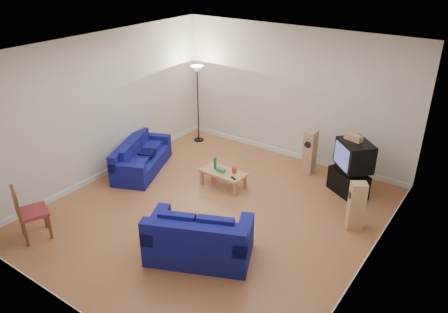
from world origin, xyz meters
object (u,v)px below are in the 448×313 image
Objects in this scene: sofa_three_seat at (140,160)px; coffee_table at (223,174)px; tv_stand at (348,182)px; television at (354,155)px; sofa_loveseat at (199,242)px.

sofa_three_seat reaches higher than coffee_table.
television is (0.05, -0.00, 0.66)m from tv_stand.
sofa_three_seat is 3.58m from sofa_loveseat.
coffee_table is 2.67m from tv_stand.
tv_stand is (2.34, 1.28, -0.05)m from coffee_table.
coffee_table is 2.78m from television.
sofa_three_seat is at bearing -114.61° from television.
sofa_three_seat is 2.20× the size of television.
sofa_loveseat is 2.11× the size of television.
television is at bearing 28.17° from coffee_table.
coffee_table is (-1.07, 2.24, -0.02)m from sofa_loveseat.
tv_stand is at bearing 88.69° from sofa_three_seat.
sofa_loveseat reaches higher than tv_stand.
tv_stand is 0.90× the size of television.
sofa_loveseat is at bearing 37.31° from sofa_three_seat.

